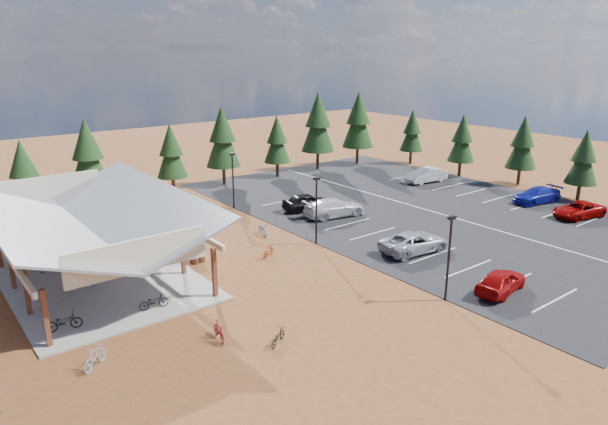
# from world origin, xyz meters

# --- Properties ---
(ground) EXTENTS (140.00, 140.00, 0.00)m
(ground) POSITION_xyz_m (0.00, 0.00, 0.00)
(ground) COLOR brown
(ground) RESTS_ON ground
(asphalt_lot) EXTENTS (27.00, 44.00, 0.04)m
(asphalt_lot) POSITION_xyz_m (18.50, 3.00, 0.02)
(asphalt_lot) COLOR black
(asphalt_lot) RESTS_ON ground
(concrete_pad) EXTENTS (10.60, 18.60, 0.10)m
(concrete_pad) POSITION_xyz_m (-10.00, 7.00, 0.05)
(concrete_pad) COLOR gray
(concrete_pad) RESTS_ON ground
(bike_pavilion) EXTENTS (11.65, 19.40, 4.97)m
(bike_pavilion) POSITION_xyz_m (-10.00, 7.00, 3.82)
(bike_pavilion) COLOR #542718
(bike_pavilion) RESTS_ON concrete_pad
(lamp_post_0) EXTENTS (0.50, 0.25, 5.14)m
(lamp_post_0) POSITION_xyz_m (5.00, -10.00, 2.98)
(lamp_post_0) COLOR black
(lamp_post_0) RESTS_ON ground
(lamp_post_1) EXTENTS (0.50, 0.25, 5.14)m
(lamp_post_1) POSITION_xyz_m (5.00, 2.00, 2.98)
(lamp_post_1) COLOR black
(lamp_post_1) RESTS_ON ground
(lamp_post_2) EXTENTS (0.50, 0.25, 5.14)m
(lamp_post_2) POSITION_xyz_m (5.00, 14.00, 2.98)
(lamp_post_2) COLOR black
(lamp_post_2) RESTS_ON ground
(trash_bin_0) EXTENTS (0.60, 0.60, 0.90)m
(trash_bin_0) POSITION_xyz_m (-4.00, 4.09, 0.45)
(trash_bin_0) COLOR #432517
(trash_bin_0) RESTS_ON ground
(trash_bin_1) EXTENTS (0.60, 0.60, 0.90)m
(trash_bin_1) POSITION_xyz_m (-3.51, 4.11, 0.45)
(trash_bin_1) COLOR #432517
(trash_bin_1) RESTS_ON ground
(pine_2) EXTENTS (3.00, 3.00, 7.00)m
(pine_2) POSITION_xyz_m (-10.69, 21.09, 4.27)
(pine_2) COLOR #382314
(pine_2) RESTS_ON ground
(pine_3) EXTENTS (3.53, 3.53, 8.23)m
(pine_3) POSITION_xyz_m (-5.19, 21.94, 5.02)
(pine_3) COLOR #382314
(pine_3) RESTS_ON ground
(pine_4) EXTENTS (3.03, 3.03, 7.05)m
(pine_4) POSITION_xyz_m (2.91, 22.34, 4.30)
(pine_4) COLOR #382314
(pine_4) RESTS_ON ground
(pine_5) EXTENTS (3.62, 3.62, 8.44)m
(pine_5) POSITION_xyz_m (8.76, 22.36, 5.15)
(pine_5) COLOR #382314
(pine_5) RESTS_ON ground
(pine_6) EXTENTS (2.99, 2.99, 6.97)m
(pine_6) POSITION_xyz_m (15.50, 22.03, 4.25)
(pine_6) COLOR #382314
(pine_6) RESTS_ON ground
(pine_7) EXTENTS (3.97, 3.97, 9.24)m
(pine_7) POSITION_xyz_m (21.68, 22.33, 5.64)
(pine_7) COLOR #382314
(pine_7) RESTS_ON ground
(pine_8) EXTENTS (3.90, 3.90, 9.09)m
(pine_8) POSITION_xyz_m (27.58, 21.65, 5.55)
(pine_8) COLOR #382314
(pine_8) RESTS_ON ground
(pine_10) EXTENTS (2.94, 2.94, 6.85)m
(pine_10) POSITION_xyz_m (32.71, -3.99, 4.18)
(pine_10) COLOR #382314
(pine_10) RESTS_ON ground
(pine_11) EXTENTS (3.17, 3.17, 7.39)m
(pine_11) POSITION_xyz_m (33.99, 3.13, 4.51)
(pine_11) COLOR #382314
(pine_11) RESTS_ON ground
(pine_12) EXTENTS (3.04, 3.04, 7.08)m
(pine_12) POSITION_xyz_m (32.29, 9.53, 4.32)
(pine_12) COLOR #382314
(pine_12) RESTS_ON ground
(pine_13) EXTENTS (2.94, 2.94, 6.85)m
(pine_13) POSITION_xyz_m (33.23, 17.77, 4.18)
(pine_13) COLOR #382314
(pine_13) RESTS_ON ground
(bike_0) EXTENTS (1.90, 0.98, 0.95)m
(bike_0) POSITION_xyz_m (-13.61, -0.27, 0.57)
(bike_0) COLOR black
(bike_0) RESTS_ON concrete_pad
(bike_1) EXTENTS (1.74, 0.51, 1.04)m
(bike_1) POSITION_xyz_m (-11.37, 4.20, 0.62)
(bike_1) COLOR gray
(bike_1) RESTS_ON concrete_pad
(bike_2) EXTENTS (1.91, 0.67, 1.00)m
(bike_2) POSITION_xyz_m (-12.03, 8.36, 0.60)
(bike_2) COLOR navy
(bike_2) RESTS_ON concrete_pad
(bike_3) EXTENTS (1.83, 0.78, 1.07)m
(bike_3) POSITION_xyz_m (-11.46, 11.57, 0.63)
(bike_3) COLOR maroon
(bike_3) RESTS_ON concrete_pad
(bike_4) EXTENTS (1.70, 0.80, 0.86)m
(bike_4) POSITION_xyz_m (-8.96, -0.80, 0.53)
(bike_4) COLOR black
(bike_4) RESTS_ON concrete_pad
(bike_5) EXTENTS (1.89, 0.69, 1.11)m
(bike_5) POSITION_xyz_m (-8.59, 5.08, 0.66)
(bike_5) COLOR gray
(bike_5) RESTS_ON concrete_pad
(bike_6) EXTENTS (1.87, 0.98, 0.93)m
(bike_6) POSITION_xyz_m (-7.23, 9.07, 0.57)
(bike_6) COLOR navy
(bike_6) RESTS_ON concrete_pad
(bike_7) EXTENTS (1.68, 0.72, 0.98)m
(bike_7) POSITION_xyz_m (-8.69, 14.75, 0.59)
(bike_7) COLOR maroon
(bike_7) RESTS_ON concrete_pad
(bike_9) EXTENTS (1.63, 1.41, 1.02)m
(bike_9) POSITION_xyz_m (-13.34, -4.52, 0.51)
(bike_9) COLOR #9FA0A8
(bike_9) RESTS_ON ground
(bike_11) EXTENTS (0.76, 1.66, 0.96)m
(bike_11) POSITION_xyz_m (-7.65, -5.86, 0.48)
(bike_11) COLOR maroon
(bike_11) RESTS_ON ground
(bike_12) EXTENTS (1.60, 1.27, 0.81)m
(bike_12) POSITION_xyz_m (-5.55, -8.03, 0.41)
(bike_12) COLOR black
(bike_12) RESTS_ON ground
(bike_14) EXTENTS (1.09, 1.95, 0.97)m
(bike_14) POSITION_xyz_m (3.00, 6.23, 0.48)
(bike_14) COLOR #1D5195
(bike_14) RESTS_ON ground
(bike_15) EXTENTS (1.52, 0.98, 0.89)m
(bike_15) POSITION_xyz_m (0.57, 1.87, 0.44)
(bike_15) COLOR maroon
(bike_15) RESTS_ON ground
(bike_16) EXTENTS (1.74, 0.99, 0.87)m
(bike_16) POSITION_xyz_m (-4.96, 5.00, 0.43)
(bike_16) COLOR black
(bike_16) RESTS_ON ground
(car_0) EXTENTS (4.39, 2.31, 1.43)m
(car_0) POSITION_xyz_m (8.43, -11.36, 0.75)
(car_0) COLOR #9A0808
(car_0) RESTS_ON asphalt_lot
(car_2) EXTENTS (5.52, 3.01, 1.47)m
(car_2) POSITION_xyz_m (9.48, -3.65, 0.77)
(car_2) COLOR #AAADB3
(car_2) RESTS_ON asphalt_lot
(car_3) EXTENTS (5.81, 3.17, 1.60)m
(car_3) POSITION_xyz_m (10.56, 6.36, 0.84)
(car_3) COLOR silver
(car_3) RESTS_ON asphalt_lot
(car_4) EXTENTS (4.81, 2.69, 1.55)m
(car_4) POSITION_xyz_m (9.88, 9.32, 0.81)
(car_4) COLOR black
(car_4) RESTS_ON asphalt_lot
(car_6) EXTENTS (5.24, 3.21, 1.36)m
(car_6) POSITION_xyz_m (27.08, -6.80, 0.72)
(car_6) COLOR #8F0302
(car_6) RESTS_ON asphalt_lot
(car_7) EXTENTS (5.31, 2.97, 1.45)m
(car_7) POSITION_xyz_m (28.62, -2.06, 0.77)
(car_7) COLOR #131995
(car_7) RESTS_ON asphalt_lot
(car_9) EXTENTS (5.05, 2.27, 1.61)m
(car_9) POSITION_xyz_m (26.73, 9.74, 0.84)
(car_9) COLOR silver
(car_9) RESTS_ON asphalt_lot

